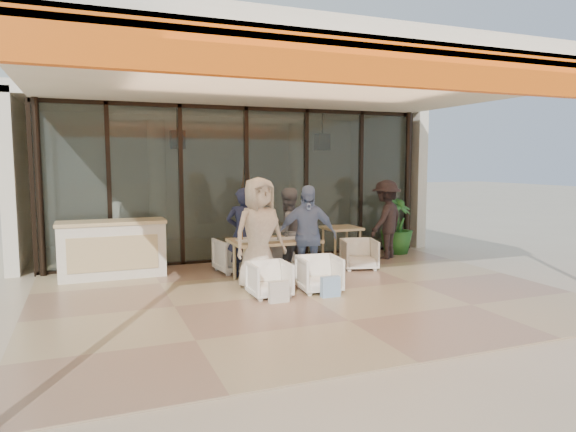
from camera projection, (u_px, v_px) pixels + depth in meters
name	position (u px, v px, depth m)	size (l,w,h in m)	color
ground	(303.00, 295.00, 8.04)	(70.00, 70.00, 0.00)	#C6B293
terrace_floor	(303.00, 294.00, 8.04)	(8.00, 6.00, 0.01)	tan
terrace_structure	(311.00, 81.00, 7.45)	(8.00, 6.00, 3.40)	silver
glass_storefront	(246.00, 185.00, 10.65)	(8.08, 0.10, 3.20)	#9EADA3
interior_block	(219.00, 155.00, 12.72)	(9.05, 3.62, 3.52)	silver
host_counter	(112.00, 249.00, 9.12)	(1.85, 0.65, 1.04)	silver
dining_table	(274.00, 243.00, 8.85)	(1.50, 0.90, 0.93)	tan
chair_far_left	(236.00, 253.00, 9.61)	(0.71, 0.66, 0.73)	white
chair_far_right	(278.00, 252.00, 9.92)	(0.66, 0.62, 0.68)	white
chair_near_left	(270.00, 278.00, 7.86)	(0.60, 0.56, 0.61)	white
chair_near_right	(319.00, 272.00, 8.16)	(0.63, 0.59, 0.65)	white
diner_navy	(243.00, 233.00, 9.10)	(0.59, 0.39, 1.62)	#171832
diner_grey	(287.00, 231.00, 9.40)	(0.78, 0.61, 1.61)	slate
diner_cream	(259.00, 234.00, 8.25)	(0.90, 0.58, 1.83)	beige
diner_periwinkle	(307.00, 236.00, 8.57)	(0.99, 0.41, 1.69)	#708ABB
tote_bag_cream	(279.00, 293.00, 7.50)	(0.30, 0.10, 0.34)	silver
tote_bag_blue	(330.00, 288.00, 7.81)	(0.30, 0.10, 0.34)	#99BFD8
side_table	(341.00, 232.00, 10.53)	(0.70, 0.70, 0.74)	tan
side_chair	(359.00, 253.00, 9.87)	(0.64, 0.60, 0.66)	white
standing_woman	(386.00, 220.00, 10.89)	(1.09, 0.63, 1.69)	black
potted_palm	(397.00, 225.00, 11.50)	(0.74, 0.74, 1.32)	#1E5919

